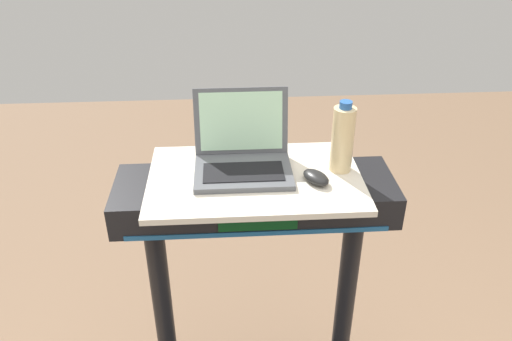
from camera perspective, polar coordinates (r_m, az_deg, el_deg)
desk_board at (r=1.63m, az=-0.11°, el=-0.93°), size 0.68×0.43×0.02m
laptop at (r=1.65m, az=-1.50°, el=1.75°), size 0.31×0.27×0.23m
computer_mouse at (r=1.60m, az=6.66°, el=-0.75°), size 0.10×0.12×0.03m
water_bottle at (r=1.64m, az=9.58°, el=3.50°), size 0.07×0.07×0.24m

